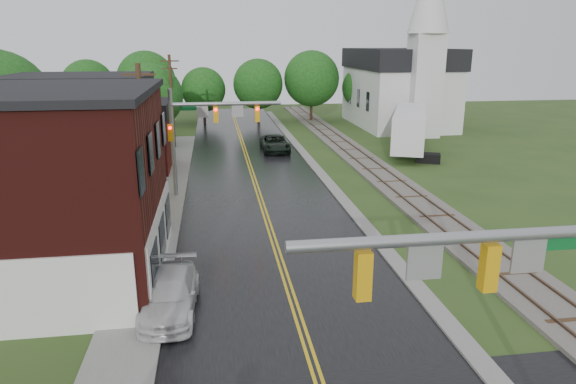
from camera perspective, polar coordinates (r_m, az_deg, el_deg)
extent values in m
cube|color=black|center=(38.62, -3.72, 1.13)|extent=(10.00, 90.00, 0.02)
cube|color=gray|center=(44.15, 2.76, 3.07)|extent=(0.80, 70.00, 0.12)
cube|color=gray|center=(33.87, -13.52, -1.47)|extent=(2.40, 50.00, 0.12)
cube|color=silver|center=(23.90, -13.93, -5.18)|extent=(0.10, 9.50, 3.00)
cube|color=tan|center=(34.84, -21.62, 3.77)|extent=(8.00, 7.00, 6.40)
cube|color=#3F0F0C|center=(43.49, -17.63, 5.09)|extent=(7.00, 6.00, 4.40)
cube|color=silver|center=(66.59, 12.05, 10.24)|extent=(10.00, 16.00, 7.00)
cube|color=black|center=(66.29, 12.30, 14.28)|extent=(10.40, 16.40, 2.40)
cube|color=silver|center=(59.00, 14.86, 11.29)|extent=(3.20, 3.20, 11.00)
cube|color=#59544C|center=(45.21, 8.50, 3.35)|extent=(3.20, 80.00, 0.20)
cube|color=#4C3828|center=(44.98, 7.63, 3.50)|extent=(0.10, 80.00, 0.12)
cube|color=#4C3828|center=(45.39, 9.38, 3.55)|extent=(0.10, 80.00, 0.12)
cylinder|color=gray|center=(11.09, 18.55, -4.85)|extent=(7.20, 0.26, 0.26)
cube|color=orange|center=(11.68, 21.43, -7.78)|extent=(0.32, 0.30, 1.05)
cube|color=orange|center=(10.64, 8.32, -9.15)|extent=(0.32, 0.30, 1.05)
cube|color=gray|center=(12.04, 25.13, -6.46)|extent=(0.75, 0.06, 0.75)
cube|color=gray|center=(10.98, 14.92, -7.58)|extent=(0.75, 0.06, 0.75)
cube|color=#0C5926|center=(12.36, 28.08, -5.04)|extent=(1.40, 0.04, 0.30)
cylinder|color=gray|center=(34.89, -12.65, 5.21)|extent=(0.28, 0.28, 7.20)
cylinder|color=gray|center=(34.41, -6.86, 9.72)|extent=(7.20, 0.26, 0.26)
cube|color=orange|center=(34.48, -8.03, 8.52)|extent=(0.32, 0.30, 1.05)
cube|color=orange|center=(34.61, -3.44, 8.67)|extent=(0.32, 0.30, 1.05)
cube|color=gray|center=(34.47, -9.49, 8.79)|extent=(0.75, 0.06, 0.75)
cube|color=gray|center=(34.50, -5.62, 8.93)|extent=(0.75, 0.06, 0.75)
cube|color=#0C5926|center=(34.46, -10.72, 9.14)|extent=(1.40, 0.04, 0.30)
sphere|color=#FF0C0C|center=(34.26, -8.04, 9.02)|extent=(0.20, 0.20, 0.20)
cylinder|color=#382616|center=(29.96, -15.70, 4.98)|extent=(0.28, 0.28, 9.00)
cube|color=#382616|center=(29.49, -16.29, 12.43)|extent=(1.80, 0.12, 0.12)
cube|color=#382616|center=(29.54, -16.18, 11.07)|extent=(1.40, 0.12, 0.12)
cylinder|color=#382616|center=(51.63, -12.77, 9.68)|extent=(0.28, 0.28, 9.00)
cube|color=#382616|center=(51.36, -13.05, 14.00)|extent=(1.80, 0.12, 0.12)
cube|color=#382616|center=(51.39, -13.00, 13.22)|extent=(1.40, 0.12, 0.12)
cylinder|color=black|center=(42.81, -28.81, 2.99)|extent=(0.36, 0.36, 3.42)
sphere|color=#123F12|center=(41.69, -28.87, 7.61)|extent=(5.32, 5.32, 5.32)
cylinder|color=black|center=(49.25, -21.27, 4.96)|extent=(0.36, 0.36, 2.70)
sphere|color=#123F12|center=(48.77, -21.67, 8.76)|extent=(6.00, 6.00, 6.00)
sphere|color=#123F12|center=(48.31, -21.01, 8.14)|extent=(4.20, 4.20, 4.20)
cylinder|color=black|center=(54.22, -14.75, 6.57)|extent=(0.36, 0.36, 2.88)
sphere|color=#123F12|center=(53.77, -15.02, 10.27)|extent=(6.40, 6.40, 6.40)
sphere|color=#123F12|center=(53.37, -14.38, 9.67)|extent=(4.48, 4.48, 4.48)
imported|color=black|center=(49.39, -1.46, 5.40)|extent=(2.58, 5.51, 1.53)
imported|color=silver|center=(20.64, -12.93, -11.04)|extent=(2.26, 5.05, 1.44)
cube|color=black|center=(46.41, 15.29, 3.67)|extent=(2.36, 1.89, 0.80)
cylinder|color=gray|center=(53.61, 11.97, 5.52)|extent=(0.16, 0.16, 0.80)
cube|color=silver|center=(50.37, 13.33, 7.05)|extent=(7.35, 12.75, 3.17)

